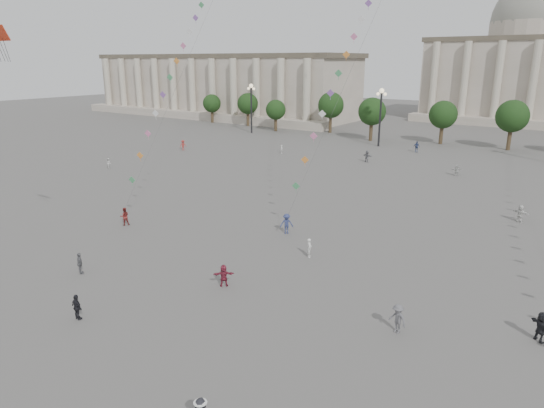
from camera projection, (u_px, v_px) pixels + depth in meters
The scene contains 21 objects.
ground at pixel (137, 341), 28.00m from camera, with size 360.00×360.00×0.00m, color #585653.
hall_west at pixel (219, 86), 140.52m from camera, with size 84.00×26.22×17.20m.
hall_central at pixel (528, 65), 125.37m from camera, with size 48.30×34.30×35.50m.
tree_row at pixel (476, 119), 87.69m from camera, with size 137.12×5.12×8.00m.
lamp_post_far_west at pixel (251, 99), 105.58m from camera, with size 2.00×0.90×10.65m.
lamp_post_mid_west at pixel (381, 107), 89.09m from camera, with size 2.00×0.90×10.65m.
person_crowd_0 at pixel (417, 147), 84.99m from camera, with size 1.13×0.47×1.92m, color navy.
person_crowd_1 at pixel (109, 163), 72.52m from camera, with size 0.74×0.58×1.52m, color silver.
person_crowd_2 at pixel (183, 145), 86.79m from camera, with size 1.20×0.69×1.86m, color #9F302B.
person_crowd_3 at pixel (541, 327), 27.79m from camera, with size 1.70×0.54×1.84m, color black.
person_crowd_4 at pixel (457, 170), 67.74m from camera, with size 1.48×0.47×1.59m, color beige.
person_crowd_6 at pixel (397, 319), 28.67m from camera, with size 1.18×0.68×1.83m, color #5B5B5F.
person_crowd_7 at pixel (520, 213), 48.39m from camera, with size 1.63×0.52×1.76m, color silver.
person_crowd_10 at pixel (282, 149), 83.94m from camera, with size 0.54×0.35×1.48m, color white.
person_crowd_12 at pixel (367, 156), 76.83m from camera, with size 1.71×0.54×1.84m, color slate.
person_crowd_13 at pixel (309, 248), 39.78m from camera, with size 0.58×0.38×1.60m, color silver.
tourist_2 at pixel (224, 276), 34.62m from camera, with size 1.52×0.48×1.64m, color maroon.
tourist_3 at pixel (80, 263), 36.62m from camera, with size 0.98×0.41×1.68m, color slate.
tourist_4 at pixel (77, 307), 30.13m from camera, with size 0.99×0.41×1.69m, color black.
kite_flyer_0 at pixel (125, 216), 47.44m from camera, with size 0.86×0.67×1.78m, color maroon.
kite_flyer_1 at pixel (287, 224), 45.09m from camera, with size 1.25×0.72×1.94m, color navy.
Camera 1 is at (20.48, -15.64, 15.62)m, focal length 32.00 mm.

